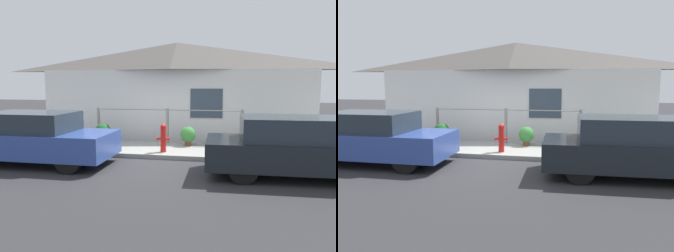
% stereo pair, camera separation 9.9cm
% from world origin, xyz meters
% --- Properties ---
extents(ground_plane, '(60.00, 60.00, 0.00)m').
position_xyz_m(ground_plane, '(0.00, 0.00, 0.00)').
color(ground_plane, '#2D2D30').
extents(sidewalk, '(24.00, 2.01, 0.12)m').
position_xyz_m(sidewalk, '(0.00, 1.01, 0.06)').
color(sidewalk, gray).
rests_on(sidewalk, ground_plane).
extents(house, '(10.09, 2.23, 3.61)m').
position_xyz_m(house, '(0.00, 3.62, 2.88)').
color(house, white).
rests_on(house, ground_plane).
extents(fence, '(4.90, 0.10, 1.15)m').
position_xyz_m(fence, '(0.00, 1.86, 0.76)').
color(fence, gray).
rests_on(fence, sidewalk).
extents(car_left, '(3.94, 1.71, 1.35)m').
position_xyz_m(car_left, '(-2.87, -1.07, 0.68)').
color(car_left, '#2D4793').
rests_on(car_left, ground_plane).
extents(car_right, '(4.24, 1.80, 1.35)m').
position_xyz_m(car_right, '(3.57, -1.08, 0.68)').
color(car_right, black).
rests_on(car_right, ground_plane).
extents(fire_hydrant, '(0.39, 0.17, 0.82)m').
position_xyz_m(fire_hydrant, '(0.17, 0.44, 0.55)').
color(fire_hydrant, red).
rests_on(fire_hydrant, sidewalk).
extents(potted_plant_near_hydrant, '(0.50, 0.50, 0.60)m').
position_xyz_m(potted_plant_near_hydrant, '(0.73, 1.55, 0.46)').
color(potted_plant_near_hydrant, brown).
rests_on(potted_plant_near_hydrant, sidewalk).
extents(potted_plant_by_fence, '(0.54, 0.54, 0.64)m').
position_xyz_m(potted_plant_by_fence, '(-2.13, 1.55, 0.48)').
color(potted_plant_by_fence, brown).
rests_on(potted_plant_by_fence, sidewalk).
extents(potted_plant_corner, '(0.59, 0.59, 0.70)m').
position_xyz_m(potted_plant_corner, '(3.05, 1.23, 0.52)').
color(potted_plant_corner, brown).
rests_on(potted_plant_corner, sidewalk).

